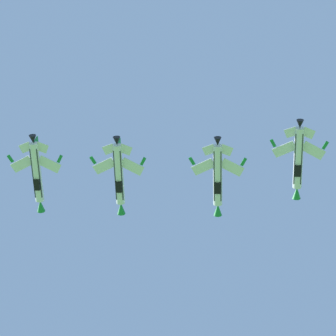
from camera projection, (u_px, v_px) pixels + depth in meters
fighter_jet_left_wing at (37, 174)px, 139.13m from camera, size 11.16×14.51×4.38m
fighter_jet_right_wing at (119, 176)px, 137.60m from camera, size 11.15×14.51×4.38m
fighter_jet_left_outer at (218, 177)px, 135.79m from camera, size 11.16×14.51×4.38m
fighter_jet_right_outer at (298, 160)px, 136.01m from camera, size 11.12×14.51×4.38m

